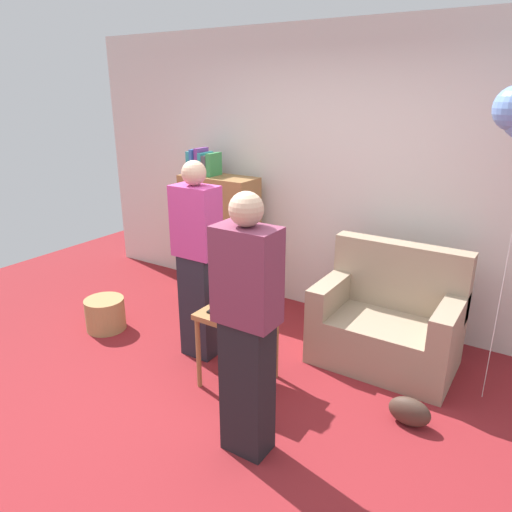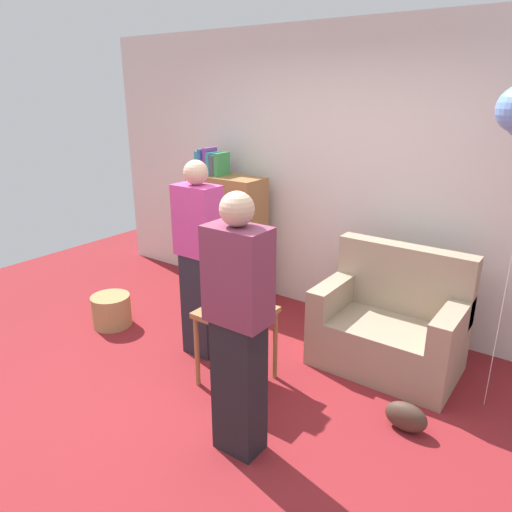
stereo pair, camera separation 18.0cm
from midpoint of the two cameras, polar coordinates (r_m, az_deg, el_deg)
ground_plane at (r=3.48m, az=-4.42°, el=-18.43°), size 8.00×8.00×0.00m
wall_back at (r=4.57m, az=12.14°, el=9.08°), size 6.00×0.10×2.70m
couch at (r=4.02m, az=16.94°, el=-8.00°), size 1.10×0.70×0.96m
bookshelf at (r=5.03m, az=-2.48°, el=2.50°), size 0.80×0.36×1.57m
side_table at (r=3.55m, az=-0.93°, el=-7.81°), size 0.48×0.48×0.60m
birthday_cake at (r=3.49m, az=-0.94°, el=-5.72°), size 0.32×0.32×0.17m
person_blowing_candles at (r=3.84m, az=-5.44°, el=-0.50°), size 0.36×0.22×1.63m
person_holding_cake at (r=2.76m, az=-0.23°, el=-8.67°), size 0.36×0.22×1.63m
wicker_basket at (r=4.71m, az=-15.82°, el=-6.30°), size 0.36×0.36×0.30m
handbag at (r=3.47m, az=18.96°, el=-17.72°), size 0.28×0.14×0.20m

